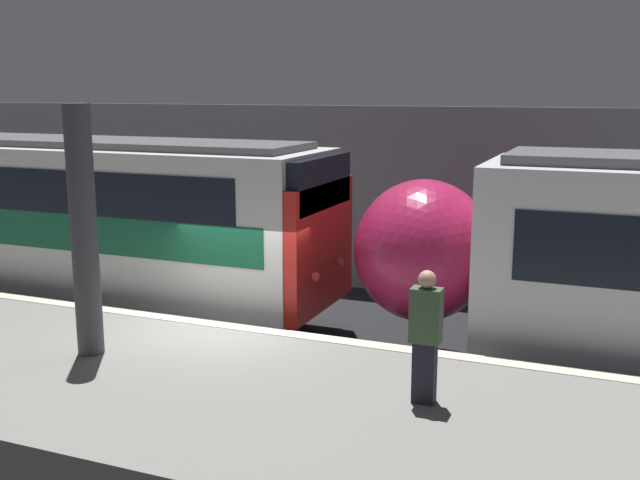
% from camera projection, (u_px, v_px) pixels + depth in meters
% --- Properties ---
extents(ground_plane, '(120.00, 120.00, 0.00)m').
position_uv_depth(ground_plane, '(226.00, 378.00, 12.82)').
color(ground_plane, black).
extents(platform, '(40.00, 4.75, 1.01)m').
position_uv_depth(platform, '(142.00, 403.00, 10.57)').
color(platform, slate).
rests_on(platform, ground).
extents(station_rear_barrier, '(50.00, 0.15, 4.47)m').
position_uv_depth(station_rear_barrier, '(355.00, 198.00, 18.30)').
color(station_rear_barrier, gray).
rests_on(station_rear_barrier, ground).
extents(support_pillar_near, '(0.39, 0.39, 3.67)m').
position_uv_depth(support_pillar_near, '(84.00, 232.00, 10.81)').
color(support_pillar_near, '#47474C').
rests_on(support_pillar_near, platform).
extents(person_waiting, '(0.38, 0.24, 1.70)m').
position_uv_depth(person_waiting, '(426.00, 333.00, 9.23)').
color(person_waiting, black).
rests_on(person_waiting, platform).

